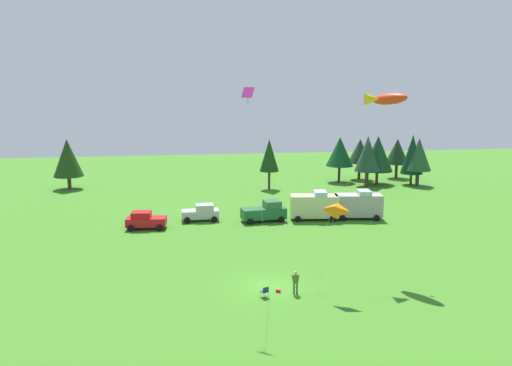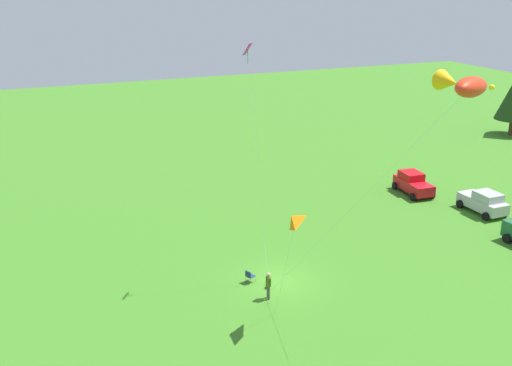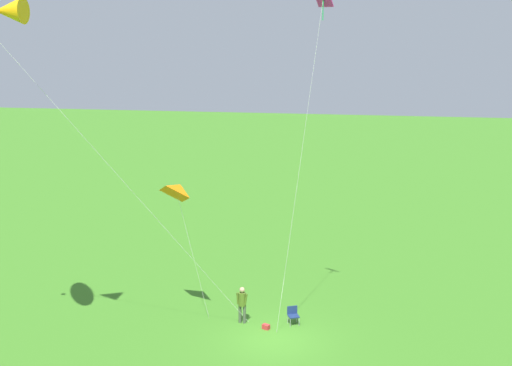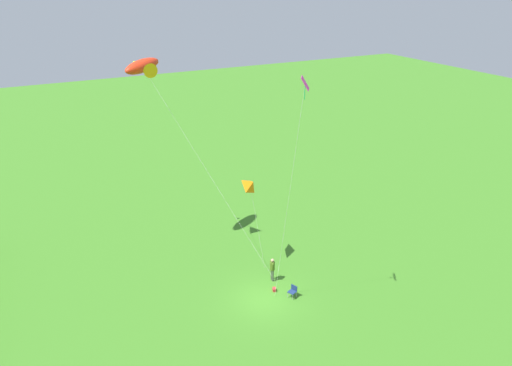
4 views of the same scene
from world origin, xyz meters
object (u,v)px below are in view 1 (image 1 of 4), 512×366
object	(u,v)px
person_kite_flyer	(296,281)
truck_green_flatbed	(265,212)
kite_large_fish	(385,99)
kite_delta_orange	(334,210)
folding_chair	(265,291)
kite_diamond_rainbow	(249,103)
van_camper_beige	(314,205)
car_silver_compact	(201,212)
van_motorhome_grey	(358,205)
backpack_on_grass	(278,291)
car_red_sedan	(145,220)

from	to	relation	value
person_kite_flyer	truck_green_flatbed	xyz separation A→B (m)	(1.25, 20.65, 0.08)
kite_large_fish	kite_delta_orange	xyz separation A→B (m)	(-5.81, -5.50, -7.76)
folding_chair	kite_diamond_rainbow	xyz separation A→B (m)	(-1.05, 0.44, 13.34)
van_camper_beige	kite_delta_orange	bearing A→B (deg)	-93.02
car_silver_compact	kite_delta_orange	world-z (taller)	kite_delta_orange
person_kite_flyer	kite_diamond_rainbow	size ratio (longest dim) A/B	0.12
van_motorhome_grey	kite_delta_orange	bearing A→B (deg)	-106.71
kite_delta_orange	kite_diamond_rainbow	size ratio (longest dim) A/B	0.45
folding_chair	car_silver_compact	world-z (taller)	car_silver_compact
folding_chair	van_camper_beige	bearing A→B (deg)	-46.77
person_kite_flyer	kite_diamond_rainbow	distance (m)	13.25
folding_chair	car_silver_compact	bearing A→B (deg)	-13.52
backpack_on_grass	kite_diamond_rainbow	bearing A→B (deg)	-170.83
van_motorhome_grey	kite_large_fish	distance (m)	19.48
van_camper_beige	kite_large_fish	size ratio (longest dim) A/B	0.39
car_silver_compact	person_kite_flyer	bearing A→B (deg)	-75.49
van_motorhome_grey	kite_large_fish	world-z (taller)	kite_large_fish
truck_green_flatbed	kite_delta_orange	size ratio (longest dim) A/B	0.77
backpack_on_grass	van_camper_beige	world-z (taller)	van_camper_beige
folding_chair	kite_large_fish	bearing A→B (deg)	-84.49
folding_chair	car_red_sedan	size ratio (longest dim) A/B	0.19
van_motorhome_grey	backpack_on_grass	bearing A→B (deg)	-115.89
car_red_sedan	kite_diamond_rainbow	xyz separation A→B (m)	(8.63, -19.32, 12.88)
truck_green_flatbed	van_camper_beige	size ratio (longest dim) A/B	0.91
kite_delta_orange	kite_diamond_rainbow	distance (m)	9.80
car_red_sedan	kite_delta_orange	distance (m)	24.97
van_camper_beige	van_motorhome_grey	bearing A→B (deg)	4.81
car_red_sedan	car_silver_compact	bearing A→B (deg)	-152.78
car_red_sedan	van_motorhome_grey	world-z (taller)	van_motorhome_grey
car_silver_compact	kite_diamond_rainbow	bearing A→B (deg)	-83.93
car_red_sedan	van_camper_beige	xyz separation A→B (m)	(19.01, 1.09, 0.69)
car_silver_compact	van_motorhome_grey	distance (m)	18.13
car_silver_compact	truck_green_flatbed	xyz separation A→B (m)	(7.16, -1.31, 0.15)
backpack_on_grass	car_red_sedan	distance (m)	21.85
person_kite_flyer	folding_chair	bearing A→B (deg)	106.16
truck_green_flatbed	kite_large_fish	size ratio (longest dim) A/B	0.36
kite_delta_orange	car_silver_compact	bearing A→B (deg)	111.66
backpack_on_grass	truck_green_flatbed	xyz separation A→B (m)	(2.44, 20.15, 0.99)
backpack_on_grass	kite_delta_orange	world-z (taller)	kite_delta_orange
car_silver_compact	van_camper_beige	size ratio (longest dim) A/B	0.74
kite_large_fish	car_silver_compact	bearing A→B (deg)	131.50
folding_chair	van_motorhome_grey	world-z (taller)	van_motorhome_grey
kite_delta_orange	van_motorhome_grey	bearing A→B (deg)	65.15
truck_green_flatbed	kite_large_fish	world-z (taller)	kite_large_fish
van_motorhome_grey	kite_delta_orange	size ratio (longest dim) A/B	0.84
car_red_sedan	car_silver_compact	distance (m)	6.59
folding_chair	car_red_sedan	bearing A→B (deg)	3.44
folding_chair	kite_large_fish	distance (m)	18.32
truck_green_flatbed	folding_chair	bearing A→B (deg)	-105.48
truck_green_flatbed	kite_large_fish	xyz separation A→B (m)	(7.35, -15.09, 12.88)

